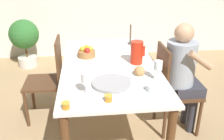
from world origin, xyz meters
The scene contains 16 objects.
ground_plane centered at (0.00, 0.00, 0.00)m, with size 20.00×20.00×0.00m, color tan.
dining_table centered at (0.00, 0.00, 0.67)m, with size 0.94×1.68×0.77m.
chair_person_side centered at (0.66, -0.07, 0.51)m, with size 0.42×0.42×0.96m.
chair_opposite centered at (-0.66, 0.30, 0.51)m, with size 0.42×0.42×0.96m.
person_seated centered at (0.75, -0.09, 0.71)m, with size 0.39×0.41×1.20m.
red_pitcher centered at (0.28, 0.00, 0.89)m, with size 0.15×0.12×0.23m.
wine_glass_water centered at (-0.24, -0.57, 0.91)m, with size 0.07×0.07×0.18m.
wine_glass_juice centered at (0.38, -0.41, 0.91)m, with size 0.07×0.07×0.19m.
teacup_near_person centered at (0.29, -0.59, 0.80)m, with size 0.15×0.15×0.06m.
serving_tray centered at (-0.03, -0.45, 0.79)m, with size 0.33×0.33×0.03m.
bread_plate centered at (0.25, -0.30, 0.80)m, with size 0.23×0.23×0.10m.
jam_jar_amber centered at (-0.08, -0.70, 0.80)m, with size 0.06×0.06×0.05m.
jam_jar_red centered at (-0.39, -0.77, 0.80)m, with size 0.06×0.06×0.05m.
fruit_bowl centered at (-0.22, 0.24, 0.82)m, with size 0.19×0.19×0.12m.
candlestick_tall centered at (0.32, 0.61, 0.89)m, with size 0.06×0.06×0.30m.
potted_plant centered at (-1.26, 1.89, 0.52)m, with size 0.49×0.49×0.83m.
Camera 1 is at (-0.22, -2.31, 1.76)m, focal length 40.00 mm.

